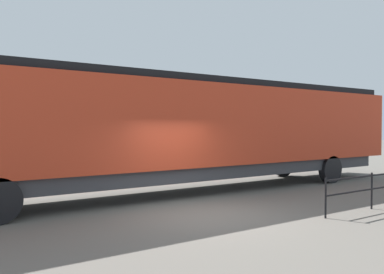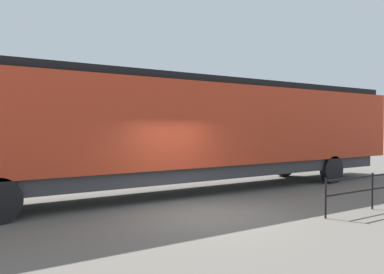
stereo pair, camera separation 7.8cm
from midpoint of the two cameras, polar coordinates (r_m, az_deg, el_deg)
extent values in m
plane|color=#666059|center=(10.22, 1.29, -11.31)|extent=(120.00, 120.00, 0.00)
cube|color=red|center=(13.32, -0.87, 1.81)|extent=(2.88, 18.99, 2.69)
cube|color=black|center=(19.27, 20.89, 0.40)|extent=(2.77, 2.02, 1.88)
cube|color=black|center=(13.41, -0.88, 8.08)|extent=(2.59, 18.23, 0.24)
cube|color=#38383D|center=(13.40, -0.87, -4.91)|extent=(2.59, 17.47, 0.45)
cylinder|color=black|center=(18.31, 13.14, -3.95)|extent=(0.30, 1.10, 1.10)
cylinder|color=black|center=(16.65, 19.63, -4.53)|extent=(0.30, 1.10, 1.10)
cylinder|color=black|center=(10.20, 18.92, -8.52)|extent=(0.05, 0.05, 1.01)
cylinder|color=black|center=(11.81, 24.84, -7.22)|extent=(0.05, 0.05, 1.01)
camera|label=1|loc=(0.04, -90.21, -0.01)|focal=36.11mm
camera|label=2|loc=(0.04, 89.79, 0.01)|focal=36.11mm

